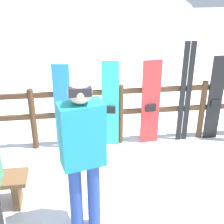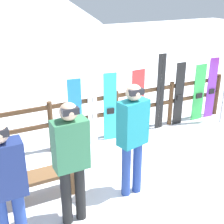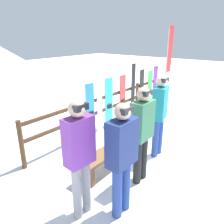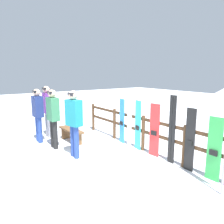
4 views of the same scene
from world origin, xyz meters
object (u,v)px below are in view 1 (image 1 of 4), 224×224
(ski_pair_white, at_px, (86,102))
(ski_pair_black, at_px, (186,94))
(snowboard_blue, at_px, (63,108))
(person_teal, at_px, (83,149))
(snowboard_red, at_px, (151,103))
(snowboard_black_stripe, at_px, (215,99))
(snowboard_cyan, at_px, (110,105))

(ski_pair_white, relative_size, ski_pair_black, 0.93)
(snowboard_blue, distance_m, ski_pair_black, 2.03)
(ski_pair_white, height_order, ski_pair_black, ski_pair_black)
(person_teal, distance_m, snowboard_red, 2.20)
(snowboard_red, xyz_separation_m, ski_pair_black, (0.59, 0.00, 0.14))
(ski_pair_black, relative_size, snowboard_black_stripe, 1.17)
(ski_pair_black, bearing_deg, snowboard_cyan, -179.84)
(person_teal, bearing_deg, ski_pair_white, 86.20)
(snowboard_blue, bearing_deg, snowboard_red, 0.00)
(snowboard_cyan, height_order, snowboard_black_stripe, snowboard_black_stripe)
(ski_pair_white, height_order, snowboard_black_stripe, ski_pair_white)
(snowboard_blue, height_order, ski_pair_black, ski_pair_black)
(ski_pair_black, bearing_deg, person_teal, -134.22)
(person_teal, xyz_separation_m, snowboard_red, (1.19, 1.82, -0.34))
(snowboard_cyan, xyz_separation_m, snowboard_red, (0.67, -0.00, -0.01))
(ski_pair_black, bearing_deg, snowboard_red, -179.66)
(person_teal, relative_size, ski_pair_black, 1.04)
(person_teal, relative_size, ski_pair_white, 1.12)
(snowboard_red, relative_size, snowboard_black_stripe, 0.98)
(snowboard_red, bearing_deg, snowboard_cyan, 180.00)
(snowboard_blue, xyz_separation_m, ski_pair_black, (2.02, 0.00, 0.15))
(snowboard_red, bearing_deg, person_teal, -123.15)
(snowboard_black_stripe, bearing_deg, snowboard_cyan, -180.00)
(snowboard_blue, distance_m, ski_pair_white, 0.38)
(person_teal, xyz_separation_m, snowboard_cyan, (0.52, 1.82, -0.33))
(ski_pair_white, xyz_separation_m, snowboard_red, (1.07, -0.00, -0.08))
(snowboard_red, height_order, ski_pair_black, ski_pair_black)
(snowboard_blue, bearing_deg, ski_pair_white, 0.54)
(ski_pair_white, distance_m, snowboard_black_stripe, 2.18)
(person_teal, bearing_deg, snowboard_red, 56.85)
(snowboard_cyan, bearing_deg, person_teal, -105.91)
(snowboard_blue, bearing_deg, person_teal, -82.23)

